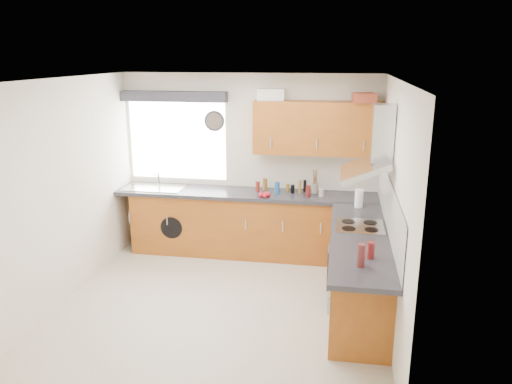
% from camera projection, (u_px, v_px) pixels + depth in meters
% --- Properties ---
extents(ground_plane, '(3.60, 3.60, 0.00)m').
position_uv_depth(ground_plane, '(222.00, 304.00, 5.68)').
color(ground_plane, beige).
extents(ceiling, '(3.60, 3.60, 0.02)m').
position_uv_depth(ceiling, '(217.00, 79.00, 5.01)').
color(ceiling, white).
rests_on(ceiling, wall_back).
extents(wall_back, '(3.60, 0.02, 2.50)m').
position_uv_depth(wall_back, '(250.00, 163.00, 7.06)').
color(wall_back, silver).
rests_on(wall_back, ground_plane).
extents(wall_front, '(3.60, 0.02, 2.50)m').
position_uv_depth(wall_front, '(162.00, 266.00, 3.64)').
color(wall_front, silver).
rests_on(wall_front, ground_plane).
extents(wall_left, '(0.02, 3.60, 2.50)m').
position_uv_depth(wall_left, '(65.00, 191.00, 5.64)').
color(wall_left, silver).
rests_on(wall_left, ground_plane).
extents(wall_right, '(0.02, 3.60, 2.50)m').
position_uv_depth(wall_right, '(392.00, 207.00, 5.06)').
color(wall_right, silver).
rests_on(wall_right, ground_plane).
extents(window, '(1.40, 0.02, 1.10)m').
position_uv_depth(window, '(178.00, 140.00, 7.14)').
color(window, white).
rests_on(window, wall_back).
extents(window_blind, '(1.50, 0.18, 0.14)m').
position_uv_depth(window_blind, '(174.00, 96.00, 6.88)').
color(window_blind, '#2A2A32').
rests_on(window_blind, wall_back).
extents(splashback, '(0.01, 3.00, 0.54)m').
position_uv_depth(splashback, '(388.00, 205.00, 5.36)').
color(splashback, white).
rests_on(splashback, wall_right).
extents(base_cab_back, '(3.00, 0.58, 0.86)m').
position_uv_depth(base_cab_back, '(239.00, 224.00, 7.02)').
color(base_cab_back, brown).
rests_on(base_cab_back, ground_plane).
extents(base_cab_corner, '(0.60, 0.60, 0.86)m').
position_uv_depth(base_cab_corner, '(355.00, 231.00, 6.75)').
color(base_cab_corner, brown).
rests_on(base_cab_corner, ground_plane).
extents(base_cab_right, '(0.58, 2.10, 0.86)m').
position_uv_depth(base_cab_right, '(359.00, 273.00, 5.47)').
color(base_cab_right, brown).
rests_on(base_cab_right, ground_plane).
extents(worktop_back, '(3.60, 0.62, 0.05)m').
position_uv_depth(worktop_back, '(246.00, 194.00, 6.87)').
color(worktop_back, '#252329').
rests_on(worktop_back, base_cab_back).
extents(worktop_right, '(0.62, 2.42, 0.05)m').
position_uv_depth(worktop_right, '(360.00, 239.00, 5.20)').
color(worktop_right, '#252329').
rests_on(worktop_right, base_cab_right).
extents(sink, '(0.84, 0.46, 0.10)m').
position_uv_depth(sink, '(154.00, 185.00, 7.07)').
color(sink, '#B1B5B9').
rests_on(sink, worktop_back).
extents(oven, '(0.56, 0.58, 0.85)m').
position_uv_depth(oven, '(357.00, 267.00, 5.61)').
color(oven, black).
rests_on(oven, ground_plane).
extents(hob_plate, '(0.52, 0.52, 0.01)m').
position_uv_depth(hob_plate, '(360.00, 226.00, 5.48)').
color(hob_plate, '#B1B5B9').
rests_on(hob_plate, worktop_right).
extents(extractor_hood, '(0.52, 0.78, 0.66)m').
position_uv_depth(extractor_hood, '(374.00, 150.00, 5.24)').
color(extractor_hood, '#B1B5B9').
rests_on(extractor_hood, wall_right).
extents(upper_cabinets, '(1.70, 0.35, 0.70)m').
position_uv_depth(upper_cabinets, '(318.00, 128.00, 6.59)').
color(upper_cabinets, brown).
rests_on(upper_cabinets, wall_back).
extents(washing_machine, '(0.62, 0.60, 0.85)m').
position_uv_depth(washing_machine, '(178.00, 221.00, 7.17)').
color(washing_machine, white).
rests_on(washing_machine, ground_plane).
extents(wall_clock, '(0.29, 0.04, 0.29)m').
position_uv_depth(wall_clock, '(214.00, 121.00, 6.96)').
color(wall_clock, '#2A2A32').
rests_on(wall_clock, wall_back).
extents(casserole, '(0.39, 0.30, 0.15)m').
position_uv_depth(casserole, '(270.00, 94.00, 6.67)').
color(casserole, white).
rests_on(casserole, upper_cabinets).
extents(storage_box, '(0.31, 0.28, 0.12)m').
position_uv_depth(storage_box, '(364.00, 98.00, 6.29)').
color(storage_box, '#A13E28').
rests_on(storage_box, upper_cabinets).
extents(utensil_pot, '(0.10, 0.10, 0.13)m').
position_uv_depth(utensil_pot, '(315.00, 188.00, 6.81)').
color(utensil_pot, gray).
rests_on(utensil_pot, worktop_back).
extents(kitchen_roll, '(0.11, 0.11, 0.22)m').
position_uv_depth(kitchen_roll, '(359.00, 198.00, 6.16)').
color(kitchen_roll, white).
rests_on(kitchen_roll, worktop_right).
extents(tomato_cluster, '(0.18, 0.18, 0.06)m').
position_uv_depth(tomato_cluster, '(264.00, 195.00, 6.62)').
color(tomato_cluster, '#A7111B').
rests_on(tomato_cluster, worktop_back).
extents(jar_0, '(0.05, 0.05, 0.10)m').
position_uv_depth(jar_0, '(288.00, 188.00, 6.91)').
color(jar_0, olive).
rests_on(jar_0, worktop_back).
extents(jar_1, '(0.06, 0.06, 0.15)m').
position_uv_depth(jar_1, '(308.00, 191.00, 6.61)').
color(jar_1, '#591512').
rests_on(jar_1, worktop_back).
extents(jar_2, '(0.07, 0.07, 0.16)m').
position_uv_depth(jar_2, '(277.00, 188.00, 6.76)').
color(jar_2, '#1D4E8D').
rests_on(jar_2, worktop_back).
extents(jar_3, '(0.04, 0.04, 0.18)m').
position_uv_depth(jar_3, '(300.00, 187.00, 6.77)').
color(jar_3, olive).
rests_on(jar_3, worktop_back).
extents(jar_4, '(0.06, 0.06, 0.15)m').
position_uv_depth(jar_4, '(258.00, 187.00, 6.86)').
color(jar_4, maroon).
rests_on(jar_4, worktop_back).
extents(jar_5, '(0.07, 0.07, 0.10)m').
position_uv_depth(jar_5, '(322.00, 193.00, 6.63)').
color(jar_5, '#B1A397').
rests_on(jar_5, worktop_back).
extents(jar_6, '(0.04, 0.04, 0.17)m').
position_uv_depth(jar_6, '(305.00, 186.00, 6.86)').
color(jar_6, black).
rests_on(jar_6, worktop_back).
extents(jar_7, '(0.06, 0.06, 0.16)m').
position_uv_depth(jar_7, '(265.00, 184.00, 6.95)').
color(jar_7, brown).
rests_on(jar_7, worktop_back).
extents(jar_8, '(0.06, 0.06, 0.12)m').
position_uv_depth(jar_8, '(293.00, 189.00, 6.80)').
color(jar_8, black).
rests_on(jar_8, worktop_back).
extents(bottle_0, '(0.07, 0.07, 0.22)m').
position_uv_depth(bottle_0, '(361.00, 255.00, 4.43)').
color(bottle_0, '#571F1F').
rests_on(bottle_0, worktop_right).
extents(bottle_1, '(0.07, 0.07, 0.16)m').
position_uv_depth(bottle_1, '(371.00, 250.00, 4.62)').
color(bottle_1, maroon).
rests_on(bottle_1, worktop_right).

